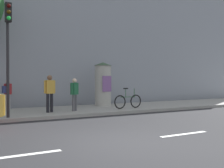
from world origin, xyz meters
name	(u,v)px	position (x,y,z in m)	size (l,w,h in m)	color
ground_plane	(116,143)	(0.00, 0.00, 0.00)	(80.00, 80.00, 0.00)	#232326
sidewalk_curb	(45,112)	(0.00, 7.00, 0.07)	(36.00, 4.00, 0.15)	gray
lane_markings	(116,143)	(0.00, 0.00, 0.00)	(25.80, 0.16, 0.01)	silver
building_backdrop	(25,34)	(0.00, 12.00, 4.64)	(36.00, 5.00, 9.27)	gray
traffic_light	(8,41)	(-1.94, 5.24, 3.19)	(0.24, 0.45, 4.55)	black
poster_column	(103,84)	(3.67, 7.95, 1.45)	(1.04, 1.04, 2.55)	#9E9B93
pedestrian_tallest	(74,92)	(1.23, 6.25, 1.07)	(0.47, 0.44, 1.59)	#4C4C51
pedestrian_near_pole	(7,92)	(-1.54, 8.55, 1.07)	(0.45, 0.64, 1.54)	silver
pedestrian_with_bag	(50,91)	(0.01, 6.24, 1.17)	(0.56, 0.30, 1.74)	black
bicycle_upright	(128,101)	(4.17, 6.00, 0.54)	(1.77, 0.21, 1.09)	black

